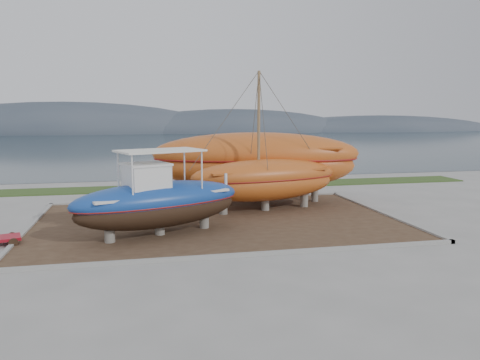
{
  "coord_description": "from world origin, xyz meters",
  "views": [
    {
      "loc": [
        -3.79,
        -19.13,
        5.47
      ],
      "look_at": [
        1.17,
        4.0,
        2.12
      ],
      "focal_mm": 35.0,
      "sensor_mm": 36.0,
      "label": 1
    }
  ],
  "objects": [
    {
      "name": "mountain_ridge",
      "position": [
        0.0,
        125.0,
        0.0
      ],
      "size": [
        200.0,
        36.0,
        20.0
      ],
      "primitive_type": null,
      "color": "#333D49",
      "rests_on": "ground"
    },
    {
      "name": "blue_caique",
      "position": [
        -3.02,
        1.75,
        1.98
      ],
      "size": [
        8.32,
        5.23,
        3.83
      ],
      "primitive_type": null,
      "rotation": [
        0.0,
        0.0,
        0.37
      ],
      "color": "#173F92",
      "rests_on": "dirt_patch"
    },
    {
      "name": "orange_sailboat",
      "position": [
        3.06,
        5.97,
        3.92
      ],
      "size": [
        9.18,
        4.3,
        7.72
      ],
      "primitive_type": null,
      "rotation": [
        0.0,
        0.0,
        0.2
      ],
      "color": "#AD4F1A",
      "rests_on": "dirt_patch"
    },
    {
      "name": "grass_strip",
      "position": [
        0.0,
        15.5,
        0.04
      ],
      "size": [
        44.0,
        3.0,
        0.08
      ],
      "primitive_type": "cube",
      "color": "#284219",
      "rests_on": "ground"
    },
    {
      "name": "sea",
      "position": [
        0.0,
        70.0,
        0.0
      ],
      "size": [
        260.0,
        100.0,
        0.04
      ],
      "primitive_type": null,
      "color": "#192A32",
      "rests_on": "ground"
    },
    {
      "name": "dirt_patch",
      "position": [
        0.0,
        4.0,
        0.03
      ],
      "size": [
        18.0,
        12.0,
        0.06
      ],
      "primitive_type": "cube",
      "color": "#422D1E",
      "rests_on": "ground"
    },
    {
      "name": "white_dinghy",
      "position": [
        -5.14,
        5.45,
        0.69
      ],
      "size": [
        4.44,
        3.08,
        1.25
      ],
      "primitive_type": null,
      "rotation": [
        0.0,
        0.0,
        -0.41
      ],
      "color": "silver",
      "rests_on": "dirt_patch"
    },
    {
      "name": "ground",
      "position": [
        0.0,
        0.0,
        0.0
      ],
      "size": [
        140.0,
        140.0,
        0.0
      ],
      "primitive_type": "plane",
      "color": "gray",
      "rests_on": "ground"
    },
    {
      "name": "curb_frame",
      "position": [
        0.0,
        4.0,
        0.07
      ],
      "size": [
        18.6,
        12.6,
        0.15
      ],
      "primitive_type": null,
      "color": "gray",
      "rests_on": "ground"
    },
    {
      "name": "orange_bare_hull",
      "position": [
        3.16,
        8.63,
        2.15
      ],
      "size": [
        13.23,
        6.1,
        4.18
      ],
      "primitive_type": null,
      "rotation": [
        0.0,
        0.0,
        -0.19
      ],
      "color": "#AD4F1A",
      "rests_on": "dirt_patch"
    }
  ]
}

